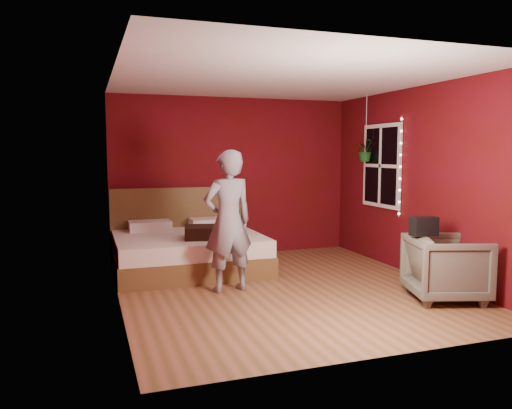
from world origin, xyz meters
name	(u,v)px	position (x,y,z in m)	size (l,w,h in m)	color
floor	(283,288)	(0.00, 0.00, 0.00)	(4.50, 4.50, 0.00)	brown
room_walls	(284,154)	(0.00, 0.00, 1.68)	(4.04, 4.54, 2.62)	#600A19
window	(381,166)	(1.97, 0.90, 1.50)	(0.05, 0.97, 1.27)	white
fairy_lights	(400,167)	(1.94, 0.37, 1.50)	(0.04, 0.04, 1.45)	silver
bed	(187,249)	(-0.95, 1.41, 0.30)	(2.09, 1.78, 1.15)	brown
person	(228,221)	(-0.69, 0.11, 0.87)	(0.63, 0.42, 1.74)	gray
armchair	(446,268)	(1.60, -1.06, 0.38)	(0.80, 0.83, 0.75)	#625D4E
handbag	(424,226)	(1.35, -0.96, 0.86)	(0.30, 0.15, 0.22)	black
throw_pillow	(202,232)	(-0.82, 0.97, 0.61)	(0.48, 0.48, 0.17)	#321910
hanging_plant	(366,150)	(1.88, 1.22, 1.74)	(0.34, 0.30, 1.04)	silver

